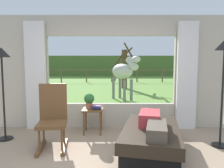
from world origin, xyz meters
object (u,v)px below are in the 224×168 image
(reclining_person, at_px, (153,122))
(horse, at_px, (124,72))
(potted_plant, at_px, (90,100))
(recliner_sofa, at_px, (152,138))
(side_table, at_px, (94,113))
(floor_lamp_left, at_px, (3,66))
(book_stack, at_px, (98,107))
(pasture_tree, at_px, (125,68))
(rocking_chair, at_px, (54,117))

(reclining_person, bearing_deg, horse, 104.86)
(potted_plant, relative_size, horse, 0.18)
(recliner_sofa, bearing_deg, potted_plant, 151.04)
(reclining_person, relative_size, side_table, 2.75)
(floor_lamp_left, bearing_deg, recliner_sofa, -11.37)
(recliner_sofa, xyz_separation_m, floor_lamp_left, (-2.74, 0.55, 1.22))
(potted_plant, bearing_deg, reclining_person, -42.76)
(reclining_person, bearing_deg, floor_lamp_left, -179.90)
(side_table, height_order, floor_lamp_left, floor_lamp_left)
(book_stack, xyz_separation_m, floor_lamp_left, (-1.77, -0.34, 0.87))
(book_stack, relative_size, pasture_tree, 0.07)
(floor_lamp_left, height_order, pasture_tree, pasture_tree)
(potted_plant, bearing_deg, pasture_tree, 81.29)
(floor_lamp_left, relative_size, pasture_tree, 0.67)
(side_table, bearing_deg, floor_lamp_left, -166.58)
(recliner_sofa, bearing_deg, reclining_person, -77.55)
(reclining_person, relative_size, pasture_tree, 0.54)
(rocking_chair, relative_size, pasture_tree, 0.42)
(reclining_person, distance_m, horse, 5.02)
(recliner_sofa, distance_m, side_table, 1.44)
(book_stack, bearing_deg, reclining_person, -44.05)
(reclining_person, height_order, rocking_chair, rocking_chair)
(potted_plant, xyz_separation_m, horse, (0.94, 3.91, 0.45))
(horse, bearing_deg, potted_plant, 46.69)
(recliner_sofa, bearing_deg, book_stack, 149.92)
(recliner_sofa, bearing_deg, rocking_chair, -173.83)
(book_stack, xyz_separation_m, horse, (0.77, 4.03, 0.59))
(side_table, xyz_separation_m, horse, (0.86, 3.97, 0.73))
(recliner_sofa, height_order, reclining_person, reclining_person)
(side_table, relative_size, potted_plant, 1.63)
(potted_plant, height_order, floor_lamp_left, floor_lamp_left)
(rocking_chair, height_order, book_stack, rocking_chair)
(recliner_sofa, relative_size, side_table, 3.57)
(horse, bearing_deg, recliner_sofa, 62.60)
(side_table, xyz_separation_m, potted_plant, (-0.08, 0.06, 0.28))
(recliner_sofa, bearing_deg, pasture_tree, 101.94)
(recliner_sofa, relative_size, potted_plant, 5.79)
(rocking_chair, bearing_deg, potted_plant, 48.85)
(floor_lamp_left, bearing_deg, book_stack, 11.00)
(reclining_person, xyz_separation_m, book_stack, (-0.98, 0.94, 0.04))
(recliner_sofa, bearing_deg, horse, 104.88)
(recliner_sofa, relative_size, horse, 1.07)
(pasture_tree, bearing_deg, side_table, -98.09)
(rocking_chair, xyz_separation_m, potted_plant, (0.55, 0.82, 0.16))
(book_stack, bearing_deg, horse, 79.23)
(rocking_chair, relative_size, side_table, 2.15)
(rocking_chair, xyz_separation_m, side_table, (0.63, 0.76, -0.12))
(reclining_person, relative_size, book_stack, 7.25)
(book_stack, bearing_deg, recliner_sofa, -42.52)
(rocking_chair, xyz_separation_m, horse, (1.49, 4.74, 0.61))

